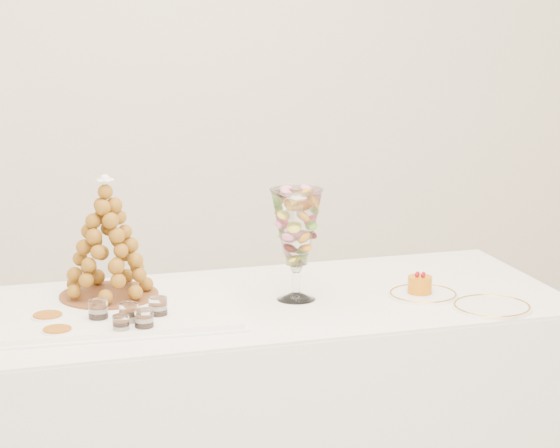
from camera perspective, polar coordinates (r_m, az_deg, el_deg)
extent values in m
cube|color=#EEE4CF|center=(4.86, -6.44, 9.20)|extent=(4.50, 0.04, 2.80)
cube|color=white|center=(3.43, -1.79, -10.11)|extent=(1.97, 0.83, 0.73)
cube|color=white|center=(3.31, -1.84, -4.18)|extent=(1.96, 0.83, 0.01)
cube|color=white|center=(3.23, -8.54, -4.44)|extent=(0.68, 0.52, 0.02)
cylinder|color=white|center=(3.33, 0.85, -3.78)|extent=(0.12, 0.12, 0.02)
cylinder|color=white|center=(3.32, 0.85, -2.93)|extent=(0.03, 0.03, 0.08)
sphere|color=white|center=(3.31, 0.85, -2.25)|extent=(0.04, 0.04, 0.04)
cylinder|color=white|center=(3.39, 7.48, -3.69)|extent=(0.21, 0.21, 0.01)
cylinder|color=white|center=(3.30, 11.01, -4.29)|extent=(0.23, 0.23, 0.01)
cylinder|color=white|center=(3.12, -9.47, -4.61)|extent=(0.06, 0.06, 0.07)
cylinder|color=white|center=(3.08, -7.89, -4.79)|extent=(0.06, 0.06, 0.07)
cylinder|color=white|center=(3.13, -6.39, -4.48)|extent=(0.06, 0.06, 0.07)
cylinder|color=white|center=(3.02, -8.30, -5.31)|extent=(0.06, 0.06, 0.06)
cylinder|color=white|center=(3.03, -7.11, -5.12)|extent=(0.06, 0.06, 0.07)
cylinder|color=white|center=(3.16, -12.04, -4.94)|extent=(0.09, 0.09, 0.03)
cylinder|color=white|center=(3.04, -11.55, -5.67)|extent=(0.09, 0.09, 0.03)
cylinder|color=brown|center=(3.33, -8.92, -3.68)|extent=(0.30, 0.30, 0.01)
cone|color=brown|center=(3.28, -9.03, -0.64)|extent=(0.26, 0.26, 0.36)
sphere|color=white|center=(3.25, -9.14, 2.24)|extent=(0.04, 0.04, 0.04)
cylinder|color=#C66C09|center=(3.38, 7.32, -3.16)|extent=(0.08, 0.08, 0.05)
sphere|color=maroon|center=(3.38, 7.51, -2.59)|extent=(0.01, 0.01, 0.01)
sphere|color=maroon|center=(3.39, 7.19, -2.58)|extent=(0.01, 0.01, 0.01)
sphere|color=maroon|center=(3.37, 7.16, -2.66)|extent=(0.01, 0.01, 0.01)
sphere|color=maroon|center=(3.37, 7.48, -2.68)|extent=(0.01, 0.01, 0.01)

